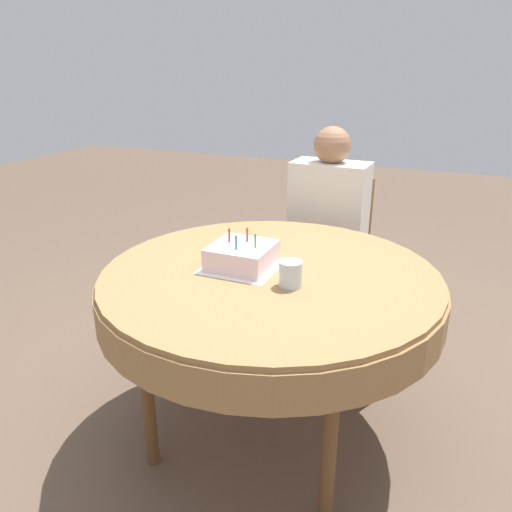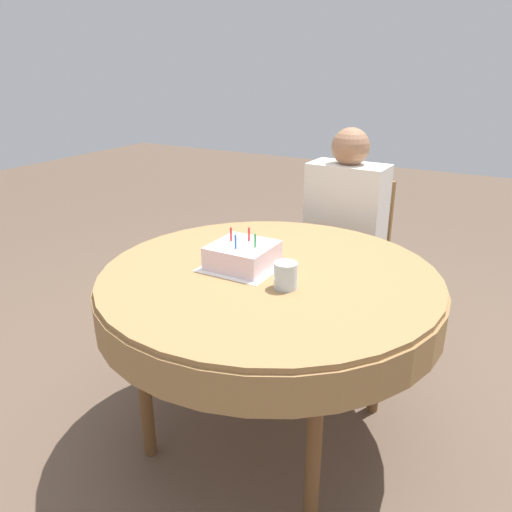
# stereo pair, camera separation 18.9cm
# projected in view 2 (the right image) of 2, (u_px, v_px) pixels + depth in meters

# --- Properties ---
(ground_plane) EXTENTS (12.00, 12.00, 0.00)m
(ground_plane) POSITION_uv_depth(u_px,v_px,m) (268.00, 430.00, 2.15)
(ground_plane) COLOR brown
(dining_table) EXTENTS (1.30, 1.30, 0.74)m
(dining_table) POSITION_uv_depth(u_px,v_px,m) (269.00, 292.00, 1.91)
(dining_table) COLOR #9E7547
(dining_table) RESTS_ON ground_plane
(chair) EXTENTS (0.44, 0.44, 0.89)m
(chair) POSITION_uv_depth(u_px,v_px,m) (348.00, 253.00, 2.77)
(chair) COLOR brown
(chair) RESTS_ON ground_plane
(person) EXTENTS (0.41, 0.32, 1.18)m
(person) POSITION_uv_depth(u_px,v_px,m) (344.00, 219.00, 2.62)
(person) COLOR #9E7051
(person) RESTS_ON ground_plane
(napkin) EXTENTS (0.28, 0.28, 0.00)m
(napkin) POSITION_uv_depth(u_px,v_px,m) (243.00, 266.00, 1.94)
(napkin) COLOR white
(napkin) RESTS_ON dining_table
(birthday_cake) EXTENTS (0.23, 0.23, 0.14)m
(birthday_cake) POSITION_uv_depth(u_px,v_px,m) (243.00, 255.00, 1.92)
(birthday_cake) COLOR silver
(birthday_cake) RESTS_ON dining_table
(drinking_glass) EXTENTS (0.08, 0.08, 0.09)m
(drinking_glass) POSITION_uv_depth(u_px,v_px,m) (286.00, 275.00, 1.73)
(drinking_glass) COLOR silver
(drinking_glass) RESTS_ON dining_table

